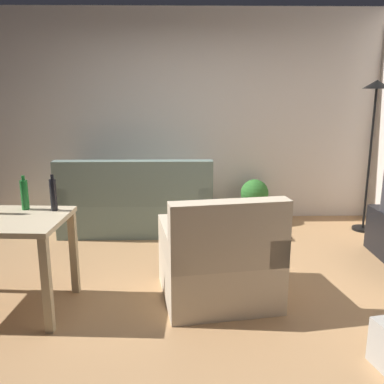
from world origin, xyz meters
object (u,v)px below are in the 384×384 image
Objects in this scene: couch at (137,206)px; bottle_green at (25,195)px; bottle_dark at (53,195)px; potted_plant at (254,198)px; armchair at (220,263)px; torchiere_lamp at (374,115)px.

bottle_green is at bearing 67.33° from couch.
bottle_dark reaches higher than bottle_green.
potted_plant is at bearing 46.28° from bottle_dark.
torchiere_lamp is at bearing -147.12° from armchair.
couch is at bearing -73.61° from armchair.
armchair is (0.86, -1.79, 0.01)m from couch.
couch is 6.12× the size of bottle_dark.
couch is at bearing -168.17° from potted_plant.
bottle_dark is at bearing -152.58° from torchiere_lamp.
torchiere_lamp is at bearing 25.25° from bottle_green.
bottle_dark is (-1.96, -2.05, 0.56)m from potted_plant.
couch is 1.76× the size of armchair.
armchair is at bearing -2.60° from bottle_dark.
torchiere_lamp reaches higher than potted_plant.
bottle_green is 0.25m from bottle_dark.
bottle_dark is at bearing 74.96° from couch.
armchair is 3.47× the size of bottle_dark.
couch is 1.52m from potted_plant.
potted_plant is (1.49, 0.31, 0.02)m from couch.
armchair is 3.67× the size of bottle_green.
bottle_green is (-1.57, 0.10, 0.56)m from armchair.
potted_plant is 2.04× the size of bottle_green.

